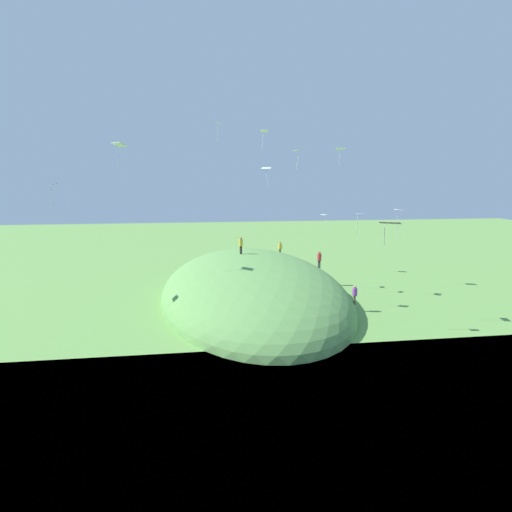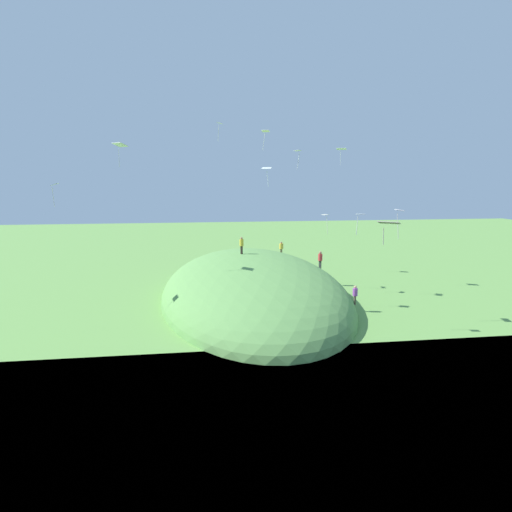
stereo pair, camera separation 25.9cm
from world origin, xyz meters
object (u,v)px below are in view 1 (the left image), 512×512
at_px(person_with_child, 319,258).
at_px(person_on_hilltop, 355,293).
at_px(kite_7, 340,150).
at_px(kite_8, 399,212).
at_px(person_near_shore, 241,243).
at_px(person_watching_kites, 280,247).
at_px(kite_0, 219,125).
at_px(kite_10, 54,186).
at_px(kite_9, 119,145).
at_px(kite_2, 266,169).
at_px(kite_5, 360,216).
at_px(kite_6, 390,223).
at_px(mooring_post, 252,340).
at_px(kite_1, 297,152).
at_px(kite_11, 325,217).
at_px(kite_4, 264,133).

relative_size(person_with_child, person_on_hilltop, 1.14).
xyz_separation_m(kite_7, kite_8, (-12.18, -0.62, -5.34)).
distance_m(person_near_shore, person_watching_kites, 10.69).
bearing_deg(kite_0, kite_10, 123.70).
xyz_separation_m(person_near_shore, kite_9, (-4.38, 10.03, 8.60)).
bearing_deg(person_watching_kites, kite_2, -159.15).
relative_size(kite_5, kite_6, 1.09).
height_order(person_watching_kites, kite_5, kite_5).
xyz_separation_m(kite_10, mooring_post, (-8.32, -13.88, -9.86)).
relative_size(kite_7, kite_10, 0.94).
relative_size(person_with_child, kite_7, 1.11).
xyz_separation_m(kite_1, kite_2, (-3.60, 3.42, -1.65)).
xyz_separation_m(kite_8, kite_11, (9.08, 3.01, -1.09)).
relative_size(person_watching_kites, kite_5, 1.07).
bearing_deg(person_near_shore, person_with_child, 70.63).
bearing_deg(kite_11, kite_1, 94.83).
height_order(kite_5, kite_9, kite_9).
xyz_separation_m(person_watching_kites, kite_5, (-20.54, -1.54, 5.26)).
bearing_deg(person_with_child, kite_4, 164.82).
bearing_deg(person_on_hilltop, kite_6, -8.86).
bearing_deg(person_on_hilltop, kite_2, -109.86).
bearing_deg(person_near_shore, kite_5, -0.15).
bearing_deg(kite_9, kite_8, -104.36).
distance_m(person_with_child, kite_11, 5.05).
height_order(person_with_child, person_on_hilltop, person_with_child).
bearing_deg(person_on_hilltop, mooring_post, -52.07).
bearing_deg(mooring_post, person_watching_kites, -15.76).
bearing_deg(kite_10, kite_0, -56.30).
bearing_deg(kite_4, person_with_child, -151.32).
xyz_separation_m(person_near_shore, person_watching_kites, (8.93, -5.59, -1.82)).
height_order(kite_5, kite_6, kite_6).
bearing_deg(person_on_hilltop, kite_8, 49.12).
bearing_deg(kite_5, person_on_hilltop, -19.20).
bearing_deg(kite_5, kite_2, 37.66).
bearing_deg(person_with_child, kite_2, -90.08).
bearing_deg(kite_4, kite_6, -174.97).
relative_size(person_on_hilltop, kite_6, 1.17).
distance_m(person_with_child, kite_5, 14.49).
distance_m(kite_1, kite_11, 6.63).
distance_m(person_near_shore, kite_2, 8.32).
distance_m(kite_6, kite_10, 24.55).
bearing_deg(person_near_shore, kite_1, 48.11).
relative_size(kite_9, mooring_post, 2.14).
relative_size(person_watching_kites, kite_1, 0.95).
height_order(kite_0, kite_9, kite_0).
relative_size(kite_4, kite_9, 1.20).
height_order(kite_5, kite_10, kite_10).
distance_m(kite_2, kite_4, 15.23).
distance_m(kite_4, kite_7, 10.17).
relative_size(person_watching_kites, kite_6, 1.16).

